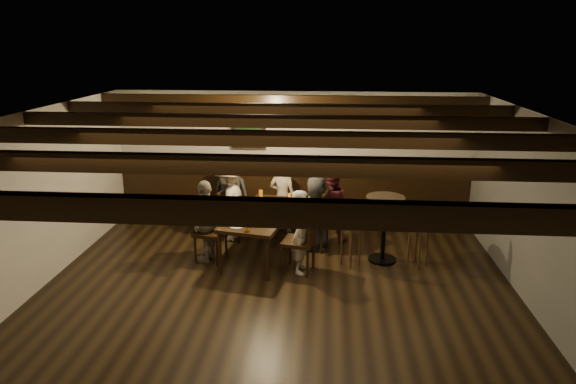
# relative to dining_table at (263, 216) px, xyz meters

# --- Properties ---
(room) EXTENTS (7.00, 7.00, 7.00)m
(room) POSITION_rel_dining_table_xyz_m (0.06, 0.43, 0.43)
(room) COLOR black
(room) RESTS_ON ground
(dining_table) EXTENTS (1.20, 1.99, 0.70)m
(dining_table) POSITION_rel_dining_table_xyz_m (0.00, 0.00, 0.00)
(dining_table) COLOR black
(dining_table) RESTS_ON floor
(chair_left_near) EXTENTS (0.46, 0.46, 0.85)m
(chair_left_near) POSITION_rel_dining_table_xyz_m (-0.61, 0.59, -0.38)
(chair_left_near) COLOR black
(chair_left_near) RESTS_ON floor
(chair_left_far) EXTENTS (0.52, 0.52, 0.96)m
(chair_left_far) POSITION_rel_dining_table_xyz_m (-0.80, -0.29, -0.35)
(chair_left_far) COLOR black
(chair_left_far) RESTS_ON floor
(chair_right_near) EXTENTS (0.53, 0.53, 0.98)m
(chair_right_near) POSITION_rel_dining_table_xyz_m (0.80, 0.29, -0.34)
(chair_right_near) COLOR black
(chair_right_near) RESTS_ON floor
(chair_right_far) EXTENTS (0.53, 0.53, 0.98)m
(chair_right_far) POSITION_rel_dining_table_xyz_m (0.61, -0.59, -0.34)
(chair_right_far) COLOR black
(chair_right_far) RESTS_ON floor
(person_bench_left) EXTENTS (0.73, 0.55, 1.34)m
(person_bench_left) POSITION_rel_dining_table_xyz_m (-0.70, 1.06, 0.03)
(person_bench_left) COLOR #232326
(person_bench_left) RESTS_ON floor
(person_bench_centre) EXTENTS (0.52, 0.39, 1.28)m
(person_bench_centre) POSITION_rel_dining_table_xyz_m (0.21, 1.03, -0.00)
(person_bench_centre) COLOR gray
(person_bench_centre) RESTS_ON floor
(person_bench_right) EXTENTS (0.68, 0.58, 1.23)m
(person_bench_right) POSITION_rel_dining_table_xyz_m (1.06, 0.70, -0.03)
(person_bench_right) COLOR maroon
(person_bench_right) RESTS_ON floor
(person_left_near) EXTENTS (0.66, 0.95, 1.34)m
(person_left_near) POSITION_rel_dining_table_xyz_m (-0.64, 0.59, 0.03)
(person_left_near) COLOR #BBB29F
(person_left_near) RESTS_ON floor
(person_left_far) EXTENTS (0.46, 0.80, 1.28)m
(person_left_far) POSITION_rel_dining_table_xyz_m (-0.83, -0.29, -0.00)
(person_left_far) COLOR gray
(person_left_far) RESTS_ON floor
(person_right_near) EXTENTS (0.50, 0.66, 1.22)m
(person_right_near) POSITION_rel_dining_table_xyz_m (0.83, 0.29, -0.03)
(person_right_near) COLOR black
(person_right_near) RESTS_ON floor
(person_right_far) EXTENTS (0.38, 0.50, 1.24)m
(person_right_far) POSITION_rel_dining_table_xyz_m (0.64, -0.59, -0.02)
(person_right_far) COLOR #B6AC9A
(person_right_far) RESTS_ON floor
(pint_a) EXTENTS (0.07, 0.07, 0.14)m
(pint_a) POSITION_rel_dining_table_xyz_m (-0.13, 0.74, 0.13)
(pint_a) COLOR #BF7219
(pint_a) RESTS_ON dining_table
(pint_b) EXTENTS (0.07, 0.07, 0.14)m
(pint_b) POSITION_rel_dining_table_xyz_m (0.38, 0.59, 0.13)
(pint_b) COLOR #BF7219
(pint_b) RESTS_ON dining_table
(pint_c) EXTENTS (0.07, 0.07, 0.14)m
(pint_c) POSITION_rel_dining_table_xyz_m (-0.27, 0.16, 0.13)
(pint_c) COLOR #BF7219
(pint_c) RESTS_ON dining_table
(pint_d) EXTENTS (0.07, 0.07, 0.14)m
(pint_d) POSITION_rel_dining_table_xyz_m (0.33, 0.14, 0.13)
(pint_d) COLOR silver
(pint_d) RESTS_ON dining_table
(pint_e) EXTENTS (0.07, 0.07, 0.14)m
(pint_e) POSITION_rel_dining_table_xyz_m (-0.31, -0.40, 0.13)
(pint_e) COLOR #BF7219
(pint_e) RESTS_ON dining_table
(pint_f) EXTENTS (0.07, 0.07, 0.14)m
(pint_f) POSITION_rel_dining_table_xyz_m (0.08, -0.58, 0.13)
(pint_f) COLOR silver
(pint_f) RESTS_ON dining_table
(pint_g) EXTENTS (0.07, 0.07, 0.14)m
(pint_g) POSITION_rel_dining_table_xyz_m (-0.11, -0.79, 0.13)
(pint_g) COLOR #BF7219
(pint_g) RESTS_ON dining_table
(plate_near) EXTENTS (0.24, 0.24, 0.01)m
(plate_near) POSITION_rel_dining_table_xyz_m (-0.29, -0.66, 0.06)
(plate_near) COLOR white
(plate_near) RESTS_ON dining_table
(plate_far) EXTENTS (0.24, 0.24, 0.01)m
(plate_far) POSITION_rel_dining_table_xyz_m (0.12, -0.33, 0.06)
(plate_far) COLOR white
(plate_far) RESTS_ON dining_table
(condiment_caddy) EXTENTS (0.15, 0.10, 0.12)m
(condiment_caddy) POSITION_rel_dining_table_xyz_m (-0.01, -0.05, 0.12)
(condiment_caddy) COLOR black
(condiment_caddy) RESTS_ON dining_table
(candle) EXTENTS (0.05, 0.05, 0.05)m
(candle) POSITION_rel_dining_table_xyz_m (0.18, 0.27, 0.08)
(candle) COLOR beige
(candle) RESTS_ON dining_table
(high_top_table) EXTENTS (0.58, 0.58, 1.03)m
(high_top_table) POSITION_rel_dining_table_xyz_m (1.86, -0.11, 0.04)
(high_top_table) COLOR black
(high_top_table) RESTS_ON floor
(bar_stool_left) EXTENTS (0.33, 0.35, 1.05)m
(bar_stool_left) POSITION_rel_dining_table_xyz_m (1.36, -0.32, -0.25)
(bar_stool_left) COLOR #352111
(bar_stool_left) RESTS_ON floor
(bar_stool_right) EXTENTS (0.33, 0.35, 1.05)m
(bar_stool_right) POSITION_rel_dining_table_xyz_m (2.36, -0.27, -0.25)
(bar_stool_right) COLOR #352111
(bar_stool_right) RESTS_ON floor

